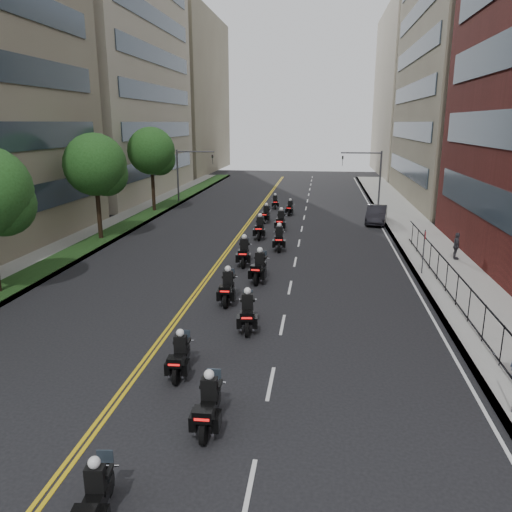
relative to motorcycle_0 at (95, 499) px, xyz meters
The scene contains 27 objects.
ground 1.54m from the motorcycle_0, 94.58° to the left, with size 160.00×160.00×0.00m, color black.
sidewalk_right 28.97m from the motorcycle_0, 65.77° to the left, with size 4.00×90.00×0.15m, color gray.
sidewalk_left 29.06m from the motorcycle_0, 114.64° to the left, with size 4.00×90.00×0.15m, color gray.
grass_strip 28.74m from the motorcycle_0, 113.19° to the left, with size 2.00×90.00×0.04m, color black.
building_right_tan 55.72m from the motorcycle_0, 66.62° to the left, with size 15.11×28.00×30.00m.
building_right_far 83.17m from the motorcycle_0, 74.93° to the left, with size 15.00×28.00×26.00m, color #A7A186.
building_left_mid 56.55m from the motorcycle_0, 114.09° to the left, with size 16.11×28.00×34.00m.
building_left_far 83.36m from the motorcycle_0, 105.56° to the left, with size 16.00×28.00×26.00m, color #796E59.
iron_fence 17.28m from the motorcycle_0, 50.93° to the left, with size 0.05×28.00×1.50m.
street_trees 23.36m from the motorcycle_0, 119.14° to the left, with size 4.40×38.40×7.98m.
traffic_signal_right 44.53m from the motorcycle_0, 77.75° to the left, with size 4.09×0.20×5.60m.
traffic_signal_left 44.58m from the motorcycle_0, 102.53° to the left, with size 4.09×0.20×5.60m.
motorcycle_0 is the anchor object (origin of this frame).
motorcycle_1 4.08m from the motorcycle_0, 66.68° to the left, with size 0.54×2.33×1.72m.
motorcycle_2 6.64m from the motorcycle_0, 90.27° to the left, with size 0.53×2.18×1.61m.
motorcycle_3 10.89m from the motorcycle_0, 81.16° to the left, with size 0.70×2.41×1.78m.
motorcycle_4 13.79m from the motorcycle_0, 88.84° to the left, with size 0.58×2.43×1.79m.
motorcycle_5 17.32m from the motorcycle_0, 85.49° to the left, with size 0.67×2.53×1.87m.
motorcycle_6 20.38m from the motorcycle_0, 89.86° to the left, with size 0.65×2.52×1.86m.
motorcycle_7 24.37m from the motorcycle_0, 85.68° to the left, with size 0.64×2.50×1.84m.
motorcycle_8 27.53m from the motorcycle_0, 89.73° to the left, with size 0.59×2.54×1.88m.
motorcycle_9 30.54m from the motorcycle_0, 87.28° to the left, with size 0.58×2.51×1.85m.
motorcycle_10 33.75m from the motorcycle_0, 90.17° to the left, with size 0.59×2.26×1.67m.
motorcycle_11 37.69m from the motorcycle_0, 87.39° to the left, with size 0.54×2.07×1.53m.
motorcycle_12 41.03m from the motorcycle_0, 89.98° to the left, with size 0.60×2.05×1.52m.
parked_sedan 35.79m from the motorcycle_0, 74.96° to the left, with size 1.60×4.57×1.51m, color black.
pedestrian_c 26.20m from the motorcycle_0, 60.47° to the left, with size 0.98×0.41×1.66m, color #3A383F.
Camera 1 is at (4.64, -9.75, 8.33)m, focal length 35.00 mm.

